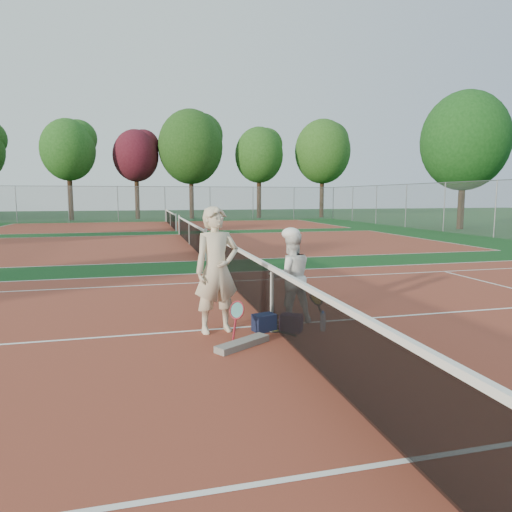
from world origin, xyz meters
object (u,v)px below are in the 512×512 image
Objects in this scene: player_b at (291,277)px; racket_red at (237,320)px; racket_black_held at (316,307)px; sports_bag_navy at (264,323)px; player_a at (217,270)px; water_bottle at (323,322)px; net_main at (272,296)px; sports_bag_purple at (291,323)px; racket_spare at (273,330)px.

player_b reaches higher than racket_red.
racket_black_held reaches higher than sports_bag_navy.
player_a reaches higher than water_bottle.
sports_bag_purple is at bearing -62.17° from net_main.
player_a is 1.28× the size of player_b.
water_bottle is (0.33, -0.68, -0.64)m from player_b.
sports_bag_navy is (-0.21, -0.28, -0.37)m from net_main.
net_main reaches higher than racket_spare.
player_a is 1.16m from sports_bag_navy.
racket_spare is (0.89, -0.18, -1.00)m from player_a.
sports_bag_purple is at bearing -141.42° from racket_spare.
water_bottle reaches higher than sports_bag_navy.
racket_spare is (-0.07, -0.31, -0.49)m from net_main.
racket_black_held reaches higher than sports_bag_purple.
player_a is 3.54× the size of racket_red.
player_a is 0.87m from racket_red.
racket_black_held is 1.76× the size of water_bottle.
sports_bag_purple is (-0.59, -0.42, -0.12)m from racket_black_held.
racket_red is 1.61× the size of sports_bag_navy.
racket_black_held is (1.52, 0.55, -0.02)m from racket_red.
racket_spare is at bearing -13.61° from sports_bag_navy.
player_b is at bearing 73.20° from sports_bag_purple.
racket_black_held is (0.80, 0.02, -0.25)m from net_main.
player_b is 2.78× the size of racket_red.
water_bottle is (0.50, -0.12, 0.01)m from sports_bag_purple.
racket_spare is at bearing -13.24° from racket_black_held.
racket_red reaches higher than sports_bag_purple.
racket_spare is at bearing -36.80° from racket_red.
racket_red reaches higher than water_bottle.
player_a is at bearing 44.95° from racket_spare.
player_b is 3.01× the size of racket_black_held.
racket_spare is 0.82m from water_bottle.
player_b is at bearing 116.13° from water_bottle.
player_a reaches higher than sports_bag_purple.
net_main is 32.10× the size of sports_bag_purple.
racket_red is at bearing -179.40° from water_bottle.
sports_bag_purple is (0.42, -0.12, -0.00)m from sports_bag_navy.
sports_bag_navy reaches higher than sports_bag_purple.
sports_bag_purple is 1.14× the size of water_bottle.
player_b is at bearing 36.50° from sports_bag_navy.
player_a reaches higher than racket_spare.
racket_black_held is 1.06m from sports_bag_navy.
racket_black_held is (1.76, 0.15, -0.75)m from player_a.
sports_bag_purple is at bearing 73.17° from player_b.
player_a is 3.83× the size of racket_black_held.
net_main is 19.23× the size of racket_red.
sports_bag_navy is 0.95m from water_bottle.
racket_spare is at bearing 46.17° from player_b.
net_main reaches higher than racket_red.
player_a is 5.72× the size of sports_bag_navy.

